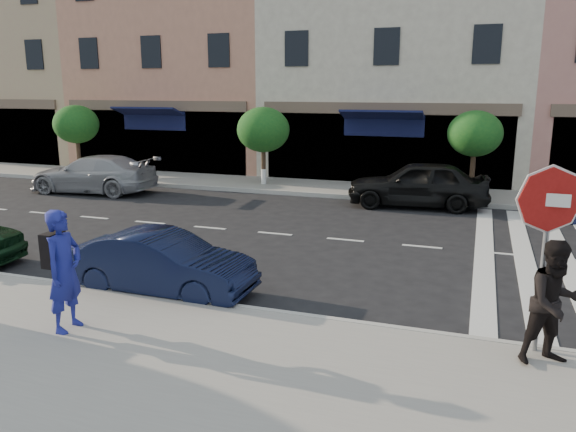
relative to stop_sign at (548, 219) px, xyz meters
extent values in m
plane|color=black|center=(-4.21, 1.67, -2.15)|extent=(120.00, 120.00, 0.00)
cube|color=gray|center=(-4.21, -2.08, -2.07)|extent=(60.00, 4.50, 0.15)
cube|color=gray|center=(-4.21, 12.67, -2.07)|extent=(60.00, 3.00, 0.15)
cube|color=tan|center=(-26.21, 18.67, 3.85)|extent=(12.00, 9.00, 12.00)
cube|color=tan|center=(-15.21, 18.67, 4.85)|extent=(10.00, 9.00, 14.00)
cube|color=beige|center=(-4.71, 18.67, 3.35)|extent=(11.00, 9.00, 11.00)
cylinder|color=#473323|center=(-18.21, 12.47, -1.17)|extent=(0.18, 0.18, 1.65)
cylinder|color=silver|center=(-18.21, 12.47, -1.70)|extent=(0.20, 0.20, 0.60)
ellipsoid|color=#164E1A|center=(-18.21, 12.47, 0.20)|extent=(2.00, 2.00, 1.70)
cylinder|color=#473323|center=(-9.21, 12.47, -1.20)|extent=(0.18, 0.18, 1.60)
cylinder|color=silver|center=(-9.21, 12.47, -1.70)|extent=(0.20, 0.20, 0.60)
ellipsoid|color=#164E1A|center=(-9.21, 12.47, 0.17)|extent=(2.10, 2.10, 1.79)
cylinder|color=#473323|center=(-1.21, 12.47, -1.15)|extent=(0.18, 0.18, 1.71)
cylinder|color=silver|center=(-1.21, 12.47, -1.70)|extent=(0.20, 0.20, 0.60)
ellipsoid|color=#164E1A|center=(-1.21, 12.47, 0.23)|extent=(1.90, 1.90, 1.62)
cylinder|color=gray|center=(0.00, 0.02, -0.74)|extent=(0.08, 0.08, 2.52)
cylinder|color=white|center=(0.00, 0.01, 0.29)|extent=(0.98, 0.05, 0.98)
cylinder|color=#9E1411|center=(0.00, -0.01, 0.29)|extent=(0.92, 0.06, 0.91)
cube|color=white|center=(0.00, -0.04, 0.29)|extent=(0.52, 0.04, 0.18)
imported|color=navy|center=(-7.06, -1.61, -1.01)|extent=(0.49, 0.73, 1.97)
imported|color=black|center=(0.16, -0.33, -1.10)|extent=(1.09, 1.01, 1.79)
imported|color=black|center=(-6.71, 0.67, -1.54)|extent=(3.70, 1.33, 1.21)
imported|color=#9A999F|center=(-14.97, 9.27, -1.43)|extent=(5.05, 2.29, 1.43)
imported|color=black|center=(-2.90, 10.60, -1.36)|extent=(4.80, 2.29, 1.58)
camera|label=1|loc=(-0.96, -8.44, 1.81)|focal=35.00mm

